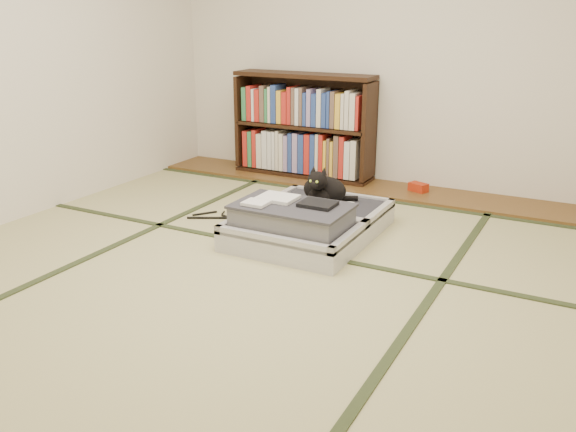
% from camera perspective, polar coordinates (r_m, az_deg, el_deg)
% --- Properties ---
extents(floor, '(4.50, 4.50, 0.00)m').
position_cam_1_polar(floor, '(3.53, -3.38, -5.33)').
color(floor, tan).
rests_on(floor, ground).
extents(wood_strip, '(4.00, 0.50, 0.02)m').
position_cam_1_polar(wood_strip, '(5.24, 7.98, 2.66)').
color(wood_strip, brown).
rests_on(wood_strip, ground).
extents(red_item, '(0.17, 0.14, 0.07)m').
position_cam_1_polar(red_item, '(5.15, 12.10, 2.65)').
color(red_item, '#AC270D').
rests_on(red_item, wood_strip).
extents(room_shell, '(4.50, 4.50, 4.50)m').
position_cam_1_polar(room_shell, '(3.23, -3.90, 19.11)').
color(room_shell, white).
rests_on(room_shell, ground).
extents(tatami_borders, '(4.00, 4.50, 0.01)m').
position_cam_1_polar(tatami_borders, '(3.93, 0.34, -2.70)').
color(tatami_borders, '#2D381E').
rests_on(tatami_borders, ground).
extents(bookcase, '(1.27, 0.29, 0.92)m').
position_cam_1_polar(bookcase, '(5.47, 1.47, 8.26)').
color(bookcase, black).
rests_on(bookcase, wood_strip).
extents(suitcase, '(0.81, 1.08, 0.32)m').
position_cam_1_polar(suitcase, '(4.01, 1.80, -0.60)').
color(suitcase, silver).
rests_on(suitcase, floor).
extents(cat, '(0.36, 0.36, 0.29)m').
position_cam_1_polar(cat, '(4.23, 3.32, 2.51)').
color(cat, black).
rests_on(cat, suitcase).
extents(cable_coil, '(0.11, 0.11, 0.03)m').
position_cam_1_polar(cable_coil, '(4.21, 5.70, 1.02)').
color(cable_coil, white).
rests_on(cable_coil, suitcase).
extents(hanger, '(0.38, 0.26, 0.01)m').
position_cam_1_polar(hanger, '(4.48, -6.81, -0.06)').
color(hanger, black).
rests_on(hanger, floor).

